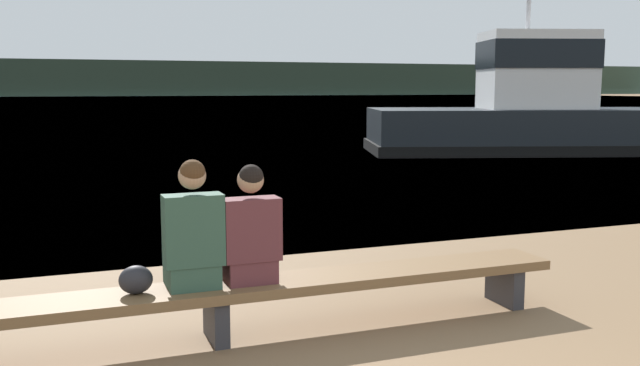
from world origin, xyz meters
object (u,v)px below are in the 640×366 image
bench_main (216,296)px  shopping_bag (136,280)px  tugboat_red (524,114)px  person_left (193,234)px  person_right (250,233)px

bench_main → shopping_bag: size_ratio=23.63×
shopping_bag → tugboat_red: (13.28, 12.96, 0.61)m
person_left → shopping_bag: person_left is taller
person_left → person_right: person_left is taller
person_left → tugboat_red: 18.25m
person_right → shopping_bag: size_ratio=3.75×
bench_main → person_left: (-0.17, 0.01, 0.51)m
tugboat_red → shopping_bag: bearing=152.2°
shopping_bag → person_right: bearing=-0.2°
bench_main → person_right: (0.29, 0.01, 0.49)m
bench_main → person_right: 0.57m
bench_main → person_left: person_left is taller
bench_main → person_left: size_ratio=5.95×
bench_main → tugboat_red: bearing=45.7°
bench_main → person_right: person_right is taller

